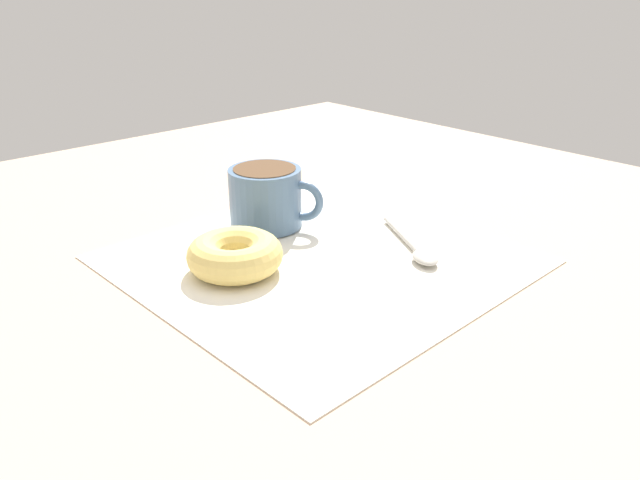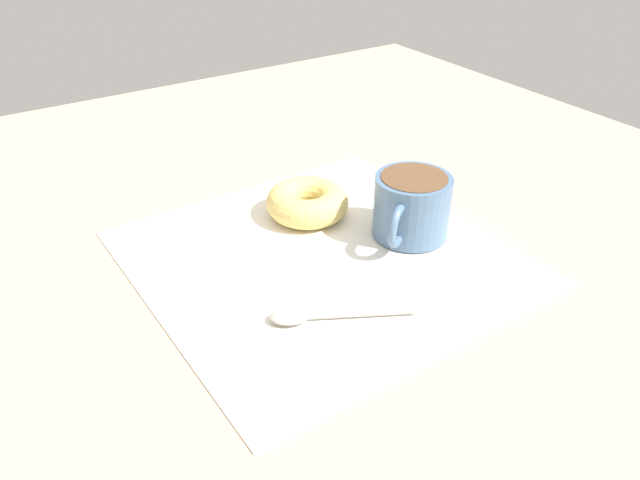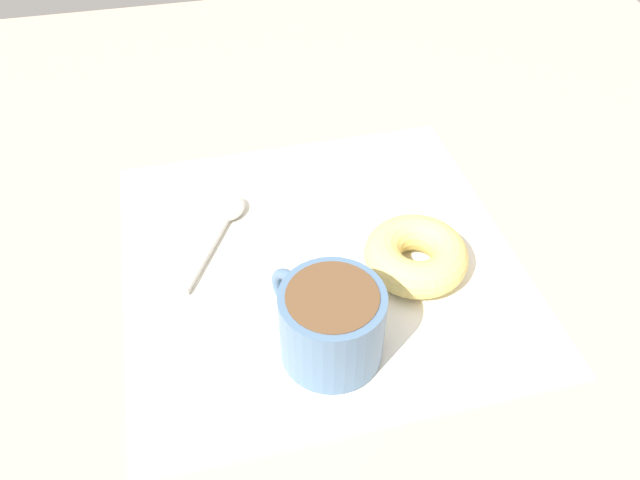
{
  "view_description": "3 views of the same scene",
  "coord_description": "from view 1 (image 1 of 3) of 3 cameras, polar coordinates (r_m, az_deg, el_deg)",
  "views": [
    {
      "loc": [
        -42.73,
        37.45,
        27.58
      ],
      "look_at": [
        -0.15,
        -1.98,
        2.3
      ],
      "focal_mm": 35.0,
      "sensor_mm": 36.0,
      "label": 1
    },
    {
      "loc": [
        -29.58,
        -47.07,
        36.08
      ],
      "look_at": [
        -0.15,
        -1.98,
        2.3
      ],
      "focal_mm": 35.0,
      "sensor_mm": 36.0,
      "label": 2
    },
    {
      "loc": [
        39.57,
        -11.01,
        42.11
      ],
      "look_at": [
        -0.15,
        -1.98,
        2.3
      ],
      "focal_mm": 35.0,
      "sensor_mm": 36.0,
      "label": 3
    }
  ],
  "objects": [
    {
      "name": "napkin",
      "position": [
        0.64,
        0.0,
        -1.76
      ],
      "size": [
        36.49,
        36.49,
        0.3
      ],
      "primitive_type": "cube",
      "rotation": [
        0.0,
        0.0,
        0.02
      ],
      "color": "white",
      "rests_on": "ground_plane"
    },
    {
      "name": "coffee_cup",
      "position": [
        0.71,
        -4.88,
        4.02
      ],
      "size": [
        10.18,
        8.24,
        6.87
      ],
      "color": "slate",
      "rests_on": "napkin"
    },
    {
      "name": "ground_plane",
      "position": [
        0.64,
        -1.4,
        -3.17
      ],
      "size": [
        120.0,
        120.0,
        2.0
      ],
      "primitive_type": "cube",
      "color": "tan"
    },
    {
      "name": "donut",
      "position": [
        0.61,
        -7.78,
        -1.34
      ],
      "size": [
        9.41,
        9.41,
        3.38
      ],
      "primitive_type": "torus",
      "color": "#E5C66B",
      "rests_on": "napkin"
    },
    {
      "name": "spoon",
      "position": [
        0.66,
        8.94,
        -0.99
      ],
      "size": [
        12.32,
        7.55,
        0.9
      ],
      "color": "#B7B2A8",
      "rests_on": "napkin"
    }
  ]
}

